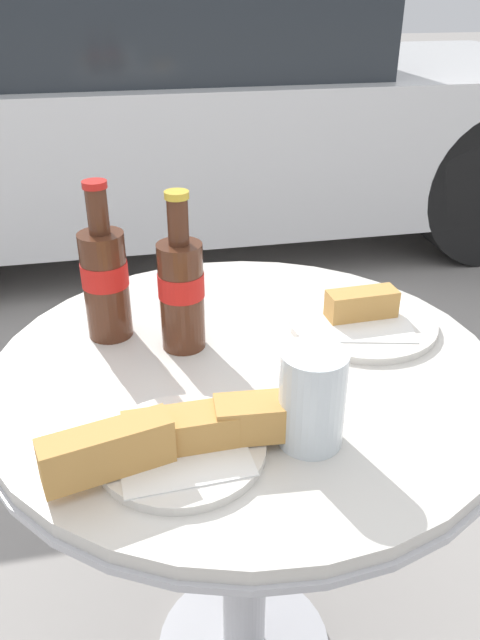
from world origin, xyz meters
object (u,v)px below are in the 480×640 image
Objects in this scene: bistro_table at (245,435)px; drinking_glass at (312,402)px; parked_car at (166,105)px; cola_bottle_left at (181,289)px; lunch_plate_near at (362,318)px; cola_bottle_right at (105,278)px; lunch_plate_far at (182,439)px.

drinking_glass reaches higher than bistro_table.
bistro_table is at bearing -93.17° from parked_car.
cola_bottle_left is 0.30m from lunch_plate_near.
parked_car is at bearing 87.87° from drinking_glass.
lunch_plate_near is at bearing -7.95° from cola_bottle_right.
cola_bottle_left is at bearing -179.57° from lunch_plate_near.
cola_bottle_left is 0.29m from drinking_glass.
cola_bottle_left is 1.02× the size of lunch_plate_near.
lunch_plate_near is (0.21, 0.07, 0.15)m from bistro_table.
bistro_table is 0.28m from drinking_glass.
lunch_plate_near reaches higher than bistro_table.
cola_bottle_right is 0.41m from lunch_plate_near.
lunch_plate_far is at bearing -76.54° from cola_bottle_right.
cola_bottle_right is at bearing 151.94° from cola_bottle_left.
drinking_glass is 0.39× the size of lunch_plate_far.
drinking_glass is at bearing -0.86° from lunch_plate_far.
lunch_plate_near is at bearing 0.43° from cola_bottle_left.
parked_car reaches higher than cola_bottle_right.
cola_bottle_left is 0.75× the size of lunch_plate_far.
parked_car reaches higher than drinking_glass.
lunch_plate_far is at bearing -97.67° from cola_bottle_left.
cola_bottle_right is (-0.11, 0.06, 0.00)m from cola_bottle_left.
bistro_table is 3.11× the size of cola_bottle_left.
bistro_table is 0.18× the size of parked_car.
cola_bottle_left is 0.12m from cola_bottle_right.
lunch_plate_near is at bearing -88.40° from parked_car.
cola_bottle_right is 0.33m from lunch_plate_far.
cola_bottle_right is at bearing 147.20° from bistro_table.
parked_car is at bearing 84.84° from cola_bottle_left.
lunch_plate_near is at bearing 56.69° from drinking_glass.
cola_bottle_right reaches higher than cola_bottle_left.
cola_bottle_left is (-0.08, 0.07, 0.23)m from bistro_table.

